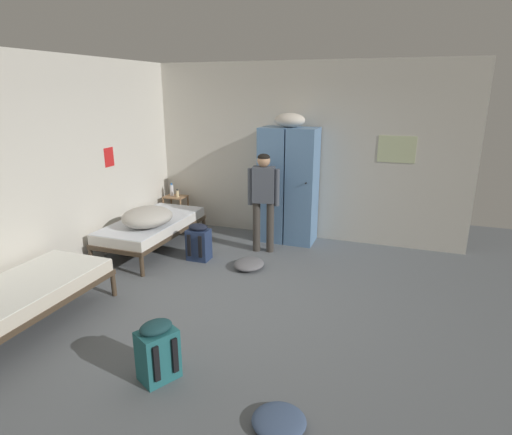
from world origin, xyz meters
The scene contains 14 objects.
ground_plane centered at (0.00, 0.00, 0.00)m, with size 8.14×8.14×0.00m, color slate.
room_backdrop centered at (-1.24, 1.27, 1.42)m, with size 5.21×4.92×2.85m.
locker_bank centered at (-0.14, 2.15, 0.97)m, with size 0.90×0.55×2.07m.
shelf_unit centered at (-2.25, 2.17, 0.35)m, with size 0.38×0.30×0.57m.
bed_left_rear centered at (-2.00, 1.02, 0.38)m, with size 0.90×1.90×0.49m.
bed_left_front centered at (-2.00, -1.41, 0.38)m, with size 0.90×1.90×0.49m.
bedding_heap centered at (-1.87, 0.73, 0.63)m, with size 0.71×0.78×0.28m.
person_traveler centered at (-0.35, 1.54, 0.92)m, with size 0.47×0.25×1.52m.
water_bottle centered at (-2.33, 2.19, 0.67)m, with size 0.06×0.06×0.23m.
lotion_bottle centered at (-2.18, 2.13, 0.63)m, with size 0.05×0.05×0.14m.
backpack_navy centered at (-1.13, 0.91, 0.26)m, with size 0.32×0.34×0.55m.
backpack_teal centered at (-0.23, -1.63, 0.26)m, with size 0.41×0.40×0.55m.
clothes_pile_denim centered at (0.93, -1.82, 0.05)m, with size 0.41×0.40×0.09m.
clothes_pile_grey centered at (-0.33, 0.85, 0.06)m, with size 0.42×0.48×0.12m.
Camera 1 is at (1.64, -4.30, 2.42)m, focal length 29.70 mm.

